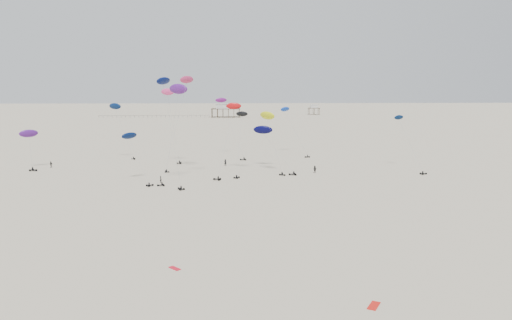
{
  "coord_description": "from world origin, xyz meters",
  "views": [
    {
      "loc": [
        -4.94,
        -17.28,
        22.66
      ],
      "look_at": [
        0.0,
        88.0,
        7.0
      ],
      "focal_mm": 35.0,
      "sensor_mm": 36.0,
      "label": 1
    }
  ],
  "objects_px": {
    "pavilion_main": "(226,111)",
    "pavilion_small": "(314,110)",
    "rig_2": "(269,122)",
    "spectator_0": "(161,183)",
    "rig_6": "(182,98)"
  },
  "relations": [
    {
      "from": "rig_2",
      "to": "spectator_0",
      "type": "xyz_separation_m",
      "value": [
        -26.58,
        -13.36,
        -13.35
      ]
    },
    {
      "from": "rig_6",
      "to": "pavilion_main",
      "type": "bearing_deg",
      "value": -19.06
    },
    {
      "from": "pavilion_main",
      "to": "pavilion_small",
      "type": "bearing_deg",
      "value": 23.2
    },
    {
      "from": "pavilion_small",
      "to": "pavilion_main",
      "type": "bearing_deg",
      "value": -156.8
    },
    {
      "from": "pavilion_main",
      "to": "rig_6",
      "type": "xyz_separation_m",
      "value": [
        -7.1,
        -244.93,
        15.62
      ]
    },
    {
      "from": "spectator_0",
      "to": "pavilion_main",
      "type": "bearing_deg",
      "value": -37.06
    },
    {
      "from": "pavilion_small",
      "to": "rig_6",
      "type": "bearing_deg",
      "value": -105.66
    },
    {
      "from": "spectator_0",
      "to": "pavilion_small",
      "type": "bearing_deg",
      "value": -50.61
    },
    {
      "from": "pavilion_small",
      "to": "spectator_0",
      "type": "xyz_separation_m",
      "value": [
        -82.02,
        -280.53,
        -3.49
      ]
    },
    {
      "from": "rig_2",
      "to": "spectator_0",
      "type": "height_order",
      "value": "rig_2"
    },
    {
      "from": "pavilion_main",
      "to": "rig_2",
      "type": "height_order",
      "value": "rig_2"
    },
    {
      "from": "pavilion_small",
      "to": "rig_2",
      "type": "bearing_deg",
      "value": -101.72
    },
    {
      "from": "pavilion_small",
      "to": "spectator_0",
      "type": "bearing_deg",
      "value": -106.3
    },
    {
      "from": "pavilion_small",
      "to": "rig_2",
      "type": "xyz_separation_m",
      "value": [
        -55.44,
        -267.17,
        9.86
      ]
    },
    {
      "from": "rig_2",
      "to": "rig_6",
      "type": "xyz_separation_m",
      "value": [
        -21.66,
        -7.77,
        6.49
      ]
    }
  ]
}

